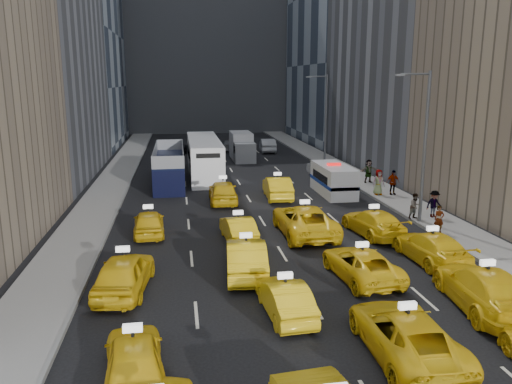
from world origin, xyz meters
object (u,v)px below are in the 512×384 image
(city_bus, at_px, (204,157))
(box_truck, at_px, (242,147))
(double_decker, at_px, (169,166))
(pedestrian_0, at_px, (439,219))
(nypd_van, at_px, (333,180))

(city_bus, bearing_deg, box_truck, 57.11)
(double_decker, height_order, pedestrian_0, double_decker)
(box_truck, distance_m, pedestrian_0, 29.50)
(double_decker, height_order, box_truck, double_decker)
(city_bus, bearing_deg, double_decker, -137.23)
(double_decker, xyz_separation_m, city_bus, (3.05, 3.33, 0.14))
(double_decker, bearing_deg, city_bus, 51.54)
(double_decker, distance_m, pedestrian_0, 22.46)
(nypd_van, relative_size, city_bus, 0.43)
(nypd_van, height_order, box_truck, box_truck)
(nypd_van, xyz_separation_m, double_decker, (-12.30, 5.91, 0.43))
(double_decker, relative_size, box_truck, 1.63)
(city_bus, height_order, pedestrian_0, city_bus)
(pedestrian_0, bearing_deg, city_bus, 128.49)
(city_bus, bearing_deg, nypd_van, -49.69)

